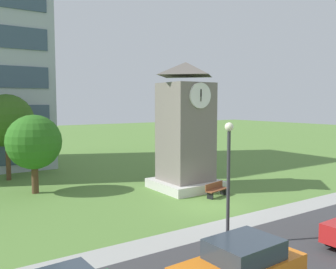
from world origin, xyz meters
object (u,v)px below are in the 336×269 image
object	(u,v)px
tree_near_tower	(34,142)
tree_streetside	(7,121)
clock_tower	(186,134)
park_bench	(216,189)
street_lamp	(229,168)
parked_car_orange	(240,267)

from	to	relation	value
tree_near_tower	tree_streetside	world-z (taller)	tree_streetside
clock_tower	park_bench	world-z (taller)	clock_tower
clock_tower	tree_streetside	bearing A→B (deg)	134.55
clock_tower	park_bench	size ratio (longest dim) A/B	4.60
tree_near_tower	tree_streetside	distance (m)	5.48
clock_tower	tree_near_tower	world-z (taller)	clock_tower
street_lamp	parked_car_orange	distance (m)	4.60
clock_tower	street_lamp	distance (m)	9.95
park_bench	parked_car_orange	distance (m)	11.64
tree_near_tower	parked_car_orange	size ratio (longest dim) A/B	1.19
tree_near_tower	clock_tower	bearing A→B (deg)	-26.30
tree_streetside	street_lamp	bearing A→B (deg)	-74.58
street_lamp	parked_car_orange	xyz separation A→B (m)	(-2.42, -3.13, -2.34)
park_bench	parked_car_orange	world-z (taller)	parked_car_orange
clock_tower	parked_car_orange	distance (m)	14.14
tree_streetside	parked_car_orange	size ratio (longest dim) A/B	1.53
park_bench	tree_near_tower	xyz separation A→B (m)	(-9.17, 7.22, 2.87)
street_lamp	tree_near_tower	bearing A→B (deg)	108.56
clock_tower	tree_near_tower	distance (m)	9.92
tree_streetside	park_bench	bearing A→B (deg)	-51.88
clock_tower	tree_streetside	world-z (taller)	clock_tower
park_bench	tree_near_tower	bearing A→B (deg)	141.77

